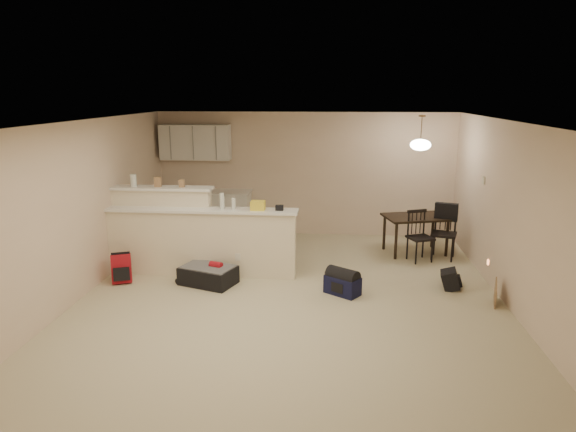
# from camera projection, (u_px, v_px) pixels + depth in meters

# --- Properties ---
(room) EXTENTS (7.00, 7.02, 2.50)m
(room) POSITION_uv_depth(u_px,v_px,m) (291.00, 214.00, 7.05)
(room) COLOR beige
(room) RESTS_ON ground
(breakfast_bar) EXTENTS (3.08, 0.58, 1.39)m
(breakfast_bar) POSITION_uv_depth(u_px,v_px,m) (188.00, 236.00, 8.30)
(breakfast_bar) COLOR beige
(breakfast_bar) RESTS_ON ground
(upper_cabinets) EXTENTS (1.40, 0.34, 0.70)m
(upper_cabinets) POSITION_uv_depth(u_px,v_px,m) (195.00, 142.00, 10.30)
(upper_cabinets) COLOR white
(upper_cabinets) RESTS_ON room
(kitchen_counter) EXTENTS (1.80, 0.60, 0.90)m
(kitchen_counter) POSITION_uv_depth(u_px,v_px,m) (206.00, 214.00, 10.50)
(kitchen_counter) COLOR white
(kitchen_counter) RESTS_ON ground
(thermostat) EXTENTS (0.02, 0.12, 0.12)m
(thermostat) POSITION_uv_depth(u_px,v_px,m) (484.00, 180.00, 8.24)
(thermostat) COLOR beige
(thermostat) RESTS_ON room
(jar) EXTENTS (0.10, 0.10, 0.20)m
(jar) POSITION_uv_depth(u_px,v_px,m) (133.00, 180.00, 8.30)
(jar) COLOR silver
(jar) RESTS_ON breakfast_bar
(cereal_box) EXTENTS (0.10, 0.07, 0.16)m
(cereal_box) POSITION_uv_depth(u_px,v_px,m) (158.00, 182.00, 8.27)
(cereal_box) COLOR #9D7651
(cereal_box) RESTS_ON breakfast_bar
(small_box) EXTENTS (0.08, 0.06, 0.12)m
(small_box) POSITION_uv_depth(u_px,v_px,m) (182.00, 183.00, 8.25)
(small_box) COLOR #9D7651
(small_box) RESTS_ON breakfast_bar
(bottle_a) EXTENTS (0.07, 0.07, 0.26)m
(bottle_a) POSITION_uv_depth(u_px,v_px,m) (222.00, 201.00, 8.03)
(bottle_a) COLOR silver
(bottle_a) RESTS_ON breakfast_bar
(bottle_b) EXTENTS (0.06, 0.06, 0.18)m
(bottle_b) POSITION_uv_depth(u_px,v_px,m) (234.00, 204.00, 8.02)
(bottle_b) COLOR silver
(bottle_b) RESTS_ON breakfast_bar
(bag_lump) EXTENTS (0.22, 0.18, 0.14)m
(bag_lump) POSITION_uv_depth(u_px,v_px,m) (258.00, 206.00, 7.99)
(bag_lump) COLOR #9D7651
(bag_lump) RESTS_ON breakfast_bar
(pouch) EXTENTS (0.12, 0.10, 0.08)m
(pouch) POSITION_uv_depth(u_px,v_px,m) (279.00, 208.00, 7.97)
(pouch) COLOR #9D7651
(pouch) RESTS_ON breakfast_bar
(dining_table) EXTENTS (1.26, 1.00, 0.69)m
(dining_table) POSITION_uv_depth(u_px,v_px,m) (416.00, 221.00, 9.31)
(dining_table) COLOR black
(dining_table) RESTS_ON ground
(pendant_lamp) EXTENTS (0.36, 0.36, 0.62)m
(pendant_lamp) POSITION_uv_depth(u_px,v_px,m) (420.00, 144.00, 8.98)
(pendant_lamp) COLOR brown
(pendant_lamp) RESTS_ON room
(dining_chair_near) EXTENTS (0.50, 0.49, 0.89)m
(dining_chair_near) POSITION_uv_depth(u_px,v_px,m) (420.00, 236.00, 8.89)
(dining_chair_near) COLOR black
(dining_chair_near) RESTS_ON ground
(dining_chair_far) EXTENTS (0.51, 0.50, 0.95)m
(dining_chair_far) POSITION_uv_depth(u_px,v_px,m) (444.00, 233.00, 9.01)
(dining_chair_far) COLOR black
(dining_chair_far) RESTS_ON ground
(suitcase) EXTENTS (0.93, 0.76, 0.27)m
(suitcase) POSITION_uv_depth(u_px,v_px,m) (208.00, 275.00, 7.89)
(suitcase) COLOR black
(suitcase) RESTS_ON ground
(red_backpack) EXTENTS (0.34, 0.28, 0.44)m
(red_backpack) POSITION_uv_depth(u_px,v_px,m) (121.00, 269.00, 7.94)
(red_backpack) COLOR #AB131F
(red_backpack) RESTS_ON ground
(navy_duffel) EXTENTS (0.56, 0.51, 0.27)m
(navy_duffel) POSITION_uv_depth(u_px,v_px,m) (342.00, 285.00, 7.49)
(navy_duffel) COLOR #101233
(navy_duffel) RESTS_ON ground
(black_daypack) EXTENTS (0.28, 0.35, 0.28)m
(black_daypack) POSITION_uv_depth(u_px,v_px,m) (450.00, 280.00, 7.70)
(black_daypack) COLOR black
(black_daypack) RESTS_ON ground
(cardboard_sheet) EXTENTS (0.13, 0.40, 0.31)m
(cardboard_sheet) POSITION_uv_depth(u_px,v_px,m) (495.00, 294.00, 7.11)
(cardboard_sheet) COLOR #9D7651
(cardboard_sheet) RESTS_ON ground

